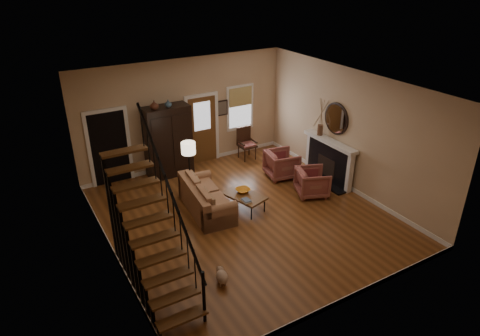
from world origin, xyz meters
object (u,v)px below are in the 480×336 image
coffee_table (244,202)px  armchair_left (312,182)px  sofa (206,198)px  armoire (168,141)px  floor_lamp (190,171)px  side_chair (247,144)px  armchair_right (282,164)px

coffee_table → armchair_left: size_ratio=1.31×
sofa → armchair_left: (2.83, -0.69, -0.00)m
armoire → armchair_left: bearing=-47.5°
armoire → floor_lamp: bearing=-92.4°
armoire → floor_lamp: (-0.07, -1.63, -0.24)m
armoire → armchair_left: armoire is taller
armchair_left → side_chair: (-0.30, 2.91, 0.14)m
floor_lamp → side_chair: (2.62, 1.43, -0.30)m
armchair_left → coffee_table: bearing=103.9°
coffee_table → floor_lamp: bearing=127.9°
coffee_table → armchair_left: (1.97, -0.27, 0.17)m
side_chair → armoire: bearing=175.5°
armoire → coffee_table: (0.87, -2.84, -0.84)m
armchair_right → side_chair: 1.63m
armchair_right → floor_lamp: floor_lamp is taller
armchair_left → armchair_right: bearing=25.6°
coffee_table → floor_lamp: 1.64m
floor_lamp → side_chair: size_ratio=1.58×
armoire → coffee_table: bearing=-72.9°
coffee_table → armchair_left: armchair_left is taller
sofa → side_chair: size_ratio=1.97×
armchair_right → side_chair: (-0.21, 1.61, 0.11)m
armchair_right → armoire: bearing=67.5°
coffee_table → side_chair: bearing=57.5°
armoire → coffee_table: armoire is taller
floor_lamp → armchair_left: bearing=-27.0°
coffee_table → armchair_left: 2.00m
sofa → coffee_table: sofa is taller
coffee_table → side_chair: 3.14m
armchair_right → side_chair: size_ratio=0.86×
armoire → armchair_right: size_ratio=2.40×
armchair_right → sofa: bearing=113.2°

